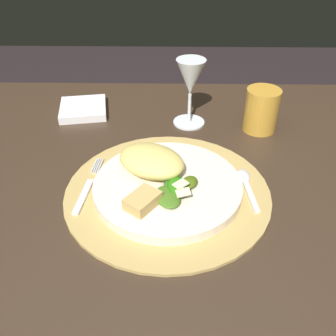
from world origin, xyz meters
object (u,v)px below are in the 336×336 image
object	(u,v)px
fork	(87,187)
amber_tumbler	(261,110)
dining_table	(140,229)
napkin	(83,109)
dinner_plate	(168,186)
spoon	(245,182)
wine_glass	(190,81)

from	to	relation	value
fork	amber_tumbler	distance (m)	0.43
dining_table	napkin	size ratio (longest dim) A/B	10.41
dinner_plate	amber_tumbler	world-z (taller)	amber_tumbler
dinner_plate	dining_table	bearing A→B (deg)	131.94
spoon	dinner_plate	bearing A→B (deg)	-170.84
spoon	napkin	world-z (taller)	napkin
fork	spoon	distance (m)	0.29
fork	spoon	bearing A→B (deg)	4.01
dining_table	spoon	distance (m)	0.28
dining_table	wine_glass	distance (m)	0.35
dining_table	spoon	bearing A→B (deg)	-12.59
spoon	wine_glass	distance (m)	0.28
dining_table	spoon	xyz separation A→B (m)	(0.21, -0.05, 0.18)
wine_glass	spoon	bearing A→B (deg)	-67.34
dinner_plate	wine_glass	distance (m)	0.28
spoon	wine_glass	size ratio (longest dim) A/B	0.79
fork	napkin	world-z (taller)	napkin
dinner_plate	spoon	bearing A→B (deg)	9.16
napkin	amber_tumbler	bearing A→B (deg)	-10.17
fork	dining_table	bearing A→B (deg)	38.41
dining_table	fork	world-z (taller)	fork
dinner_plate	fork	xyz separation A→B (m)	(-0.15, 0.00, -0.01)
fork	wine_glass	bearing A→B (deg)	52.97
dinner_plate	spoon	distance (m)	0.15
spoon	fork	bearing A→B (deg)	-175.99
dining_table	spoon	size ratio (longest dim) A/B	9.93
dining_table	wine_glass	bearing A→B (deg)	60.07
amber_tumbler	dining_table	bearing A→B (deg)	-148.74
dinner_plate	fork	bearing A→B (deg)	178.86
dining_table	dinner_plate	bearing A→B (deg)	-48.06
dinner_plate	spoon	world-z (taller)	dinner_plate
dining_table	amber_tumbler	size ratio (longest dim) A/B	12.43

